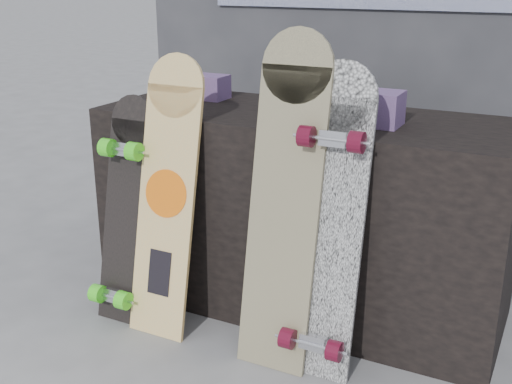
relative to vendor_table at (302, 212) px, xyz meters
The scene contains 10 objects.
ground 0.64m from the vendor_table, 90.00° to the right, with size 60.00×60.00×0.00m, color slate.
vendor_table is the anchor object (origin of this frame).
booth 1.10m from the vendor_table, 90.00° to the left, with size 2.40×0.22×2.20m.
merch_box_purple 0.68m from the vendor_table, 168.78° to the left, with size 0.18×0.12×0.10m, color #4A3063.
merch_box_small 0.56m from the vendor_table, 10.71° to the right, with size 0.14×0.14×0.12m, color #4A3063.
merch_box_flat 0.48m from the vendor_table, ahead, with size 0.22×0.10×0.06m, color #D1B78C.
longboard_geisha 0.56m from the vendor_table, 135.70° to the right, with size 0.24×0.25×1.04m.
longboard_celtic 0.44m from the vendor_table, 75.97° to the right, with size 0.25×0.24×1.15m.
longboard_cascadia 0.48m from the vendor_table, 56.81° to the right, with size 0.24×0.27×1.06m.
skateboard_dark 0.70m from the vendor_table, 145.59° to the right, with size 0.19×0.27×0.88m.
Camera 1 is at (0.92, -1.73, 1.31)m, focal length 45.00 mm.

